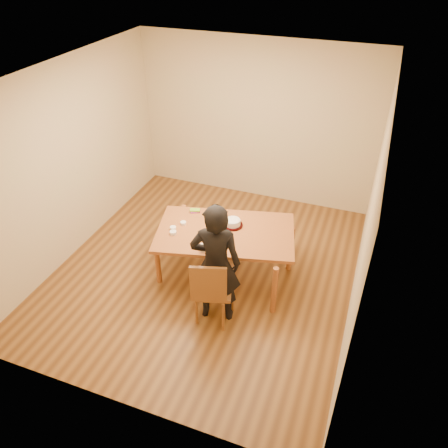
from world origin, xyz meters
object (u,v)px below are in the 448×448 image
(cake, at_px, (233,222))
(person, at_px, (216,264))
(cake_plate, at_px, (233,225))
(dining_table, at_px, (225,233))
(dining_chair, at_px, (215,290))

(cake, xyz_separation_m, person, (0.10, -0.88, 0.01))
(cake_plate, bearing_deg, person, -83.48)
(person, bearing_deg, dining_table, -91.89)
(dining_chair, distance_m, cake, 1.00)
(cake_plate, relative_size, cake, 1.31)
(dining_chair, relative_size, cake, 2.00)
(person, bearing_deg, dining_chair, 76.50)
(dining_chair, distance_m, cake_plate, 0.99)
(cake, height_order, person, person)
(dining_table, relative_size, person, 1.10)
(cake, bearing_deg, dining_table, -107.66)
(dining_table, distance_m, dining_chair, 0.84)
(dining_chair, xyz_separation_m, cake, (-0.10, 0.93, 0.35))
(dining_chair, height_order, cake, cake)
(cake_plate, height_order, person, person)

